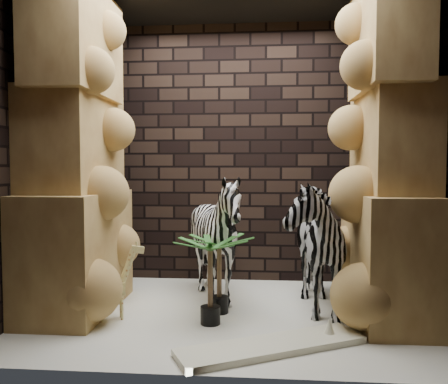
# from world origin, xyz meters

# --- Properties ---
(floor) EXTENTS (3.50, 3.50, 0.00)m
(floor) POSITION_xyz_m (0.00, 0.00, 0.00)
(floor) COLOR silver
(floor) RESTS_ON ground
(wall_back) EXTENTS (3.50, 0.00, 3.50)m
(wall_back) POSITION_xyz_m (0.00, 1.25, 1.50)
(wall_back) COLOR black
(wall_back) RESTS_ON ground
(wall_front) EXTENTS (3.50, 0.00, 3.50)m
(wall_front) POSITION_xyz_m (0.00, -1.25, 1.50)
(wall_front) COLOR black
(wall_front) RESTS_ON ground
(wall_left) EXTENTS (0.00, 3.00, 3.00)m
(wall_left) POSITION_xyz_m (-1.75, 0.00, 1.50)
(wall_left) COLOR black
(wall_left) RESTS_ON ground
(wall_right) EXTENTS (0.00, 3.00, 3.00)m
(wall_right) POSITION_xyz_m (1.75, 0.00, 1.50)
(wall_right) COLOR black
(wall_right) RESTS_ON ground
(rock_pillar_left) EXTENTS (0.68, 1.30, 3.00)m
(rock_pillar_left) POSITION_xyz_m (-1.40, 0.00, 1.50)
(rock_pillar_left) COLOR tan
(rock_pillar_left) RESTS_ON floor
(rock_pillar_right) EXTENTS (0.58, 1.25, 3.00)m
(rock_pillar_right) POSITION_xyz_m (1.42, 0.00, 1.50)
(rock_pillar_right) COLOR tan
(rock_pillar_right) RESTS_ON floor
(zebra_right) EXTENTS (0.77, 1.27, 1.44)m
(zebra_right) POSITION_xyz_m (0.74, 0.19, 0.72)
(zebra_right) COLOR white
(zebra_right) RESTS_ON floor
(zebra_left) EXTENTS (1.42, 1.55, 1.14)m
(zebra_left) POSITION_xyz_m (-0.12, 0.36, 0.57)
(zebra_left) COLOR white
(zebra_left) RESTS_ON floor
(giraffe_toy) EXTENTS (0.37, 0.25, 0.69)m
(giraffe_toy) POSITION_xyz_m (-0.99, -0.25, 0.35)
(giraffe_toy) COLOR #D3C87B
(giraffe_toy) RESTS_ON floor
(palm_front) EXTENTS (0.36, 0.36, 0.73)m
(palm_front) POSITION_xyz_m (-0.07, 0.02, 0.36)
(palm_front) COLOR #1A4622
(palm_front) RESTS_ON floor
(palm_back) EXTENTS (0.36, 0.36, 0.74)m
(palm_back) POSITION_xyz_m (-0.11, -0.29, 0.37)
(palm_back) COLOR #1A4622
(palm_back) RESTS_ON floor
(surfboard) EXTENTS (1.43, 0.96, 0.05)m
(surfboard) POSITION_xyz_m (0.40, -0.79, 0.03)
(surfboard) COLOR #ECE9C5
(surfboard) RESTS_ON floor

